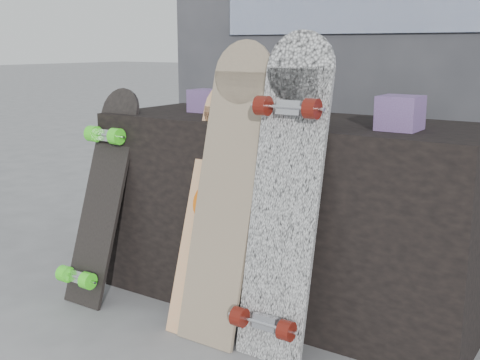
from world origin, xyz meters
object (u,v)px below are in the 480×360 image
Objects in this scene: longboard_geisha at (213,200)px; skateboard_dark at (102,193)px; longboard_celtic at (227,182)px; vendor_table at (288,213)px; longboard_cascadia at (285,191)px.

longboard_geisha is 1.06× the size of skateboard_dark.
longboard_geisha is at bearing 171.71° from longboard_celtic.
vendor_table is at bearing 66.83° from longboard_geisha.
vendor_table is 1.75× the size of skateboard_dark.
longboard_cascadia reaches higher than longboard_celtic.
longboard_geisha is at bearing 174.65° from longboard_cascadia.
longboard_celtic reaches higher than skateboard_dark.
longboard_geisha is 0.57m from skateboard_dark.
longboard_geisha is at bearing 3.69° from skateboard_dark.
longboard_cascadia is (0.19, -0.37, 0.19)m from vendor_table.
longboard_cascadia is at bearing -62.90° from vendor_table.
longboard_celtic is at bearing 175.53° from longboard_cascadia.
longboard_geisha is 0.86× the size of longboard_celtic.
longboard_cascadia is 1.26× the size of skateboard_dark.
longboard_geisha is 0.35m from longboard_cascadia.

